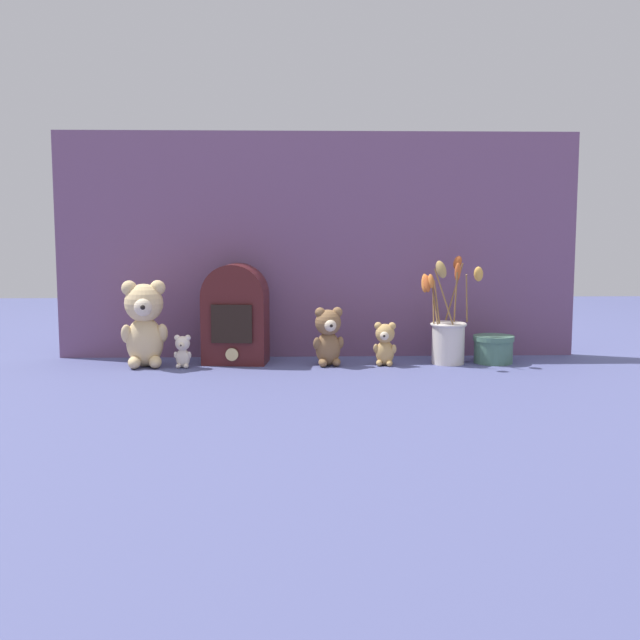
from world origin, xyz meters
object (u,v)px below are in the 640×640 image
(teddy_bear_medium, at_px, (328,335))
(vintage_radio, at_px, (235,313))
(teddy_bear_small, at_px, (385,343))
(teddy_bear_tiny, at_px, (183,351))
(flower_vase, at_px, (448,333))
(decorative_tin_tall, at_px, (493,349))
(teddy_bear_large, at_px, (144,322))

(teddy_bear_medium, xyz_separation_m, vintage_radio, (-0.25, 0.05, 0.06))
(teddy_bear_small, bearing_deg, teddy_bear_tiny, -178.14)
(flower_vase, height_order, decorative_tin_tall, flower_vase)
(flower_vase, relative_size, decorative_tin_tall, 2.64)
(teddy_bear_large, xyz_separation_m, decorative_tin_tall, (0.95, 0.03, -0.08))
(teddy_bear_large, height_order, teddy_bear_tiny, teddy_bear_large)
(teddy_bear_medium, distance_m, flower_vase, 0.33)
(teddy_bear_medium, bearing_deg, flower_vase, 3.29)
(teddy_bear_medium, height_order, teddy_bear_tiny, teddy_bear_medium)
(teddy_bear_tiny, xyz_separation_m, flower_vase, (0.72, 0.04, 0.04))
(teddy_bear_large, xyz_separation_m, flower_vase, (0.82, 0.02, -0.04))
(teddy_bear_small, distance_m, decorative_tin_tall, 0.31)
(teddy_bear_small, relative_size, vintage_radio, 0.43)
(vintage_radio, bearing_deg, teddy_bear_medium, -11.08)
(teddy_bear_large, bearing_deg, flower_vase, 1.35)
(teddy_bear_large, distance_m, teddy_bear_medium, 0.49)
(teddy_bear_medium, bearing_deg, decorative_tin_tall, 3.33)
(teddy_bear_tiny, distance_m, decorative_tin_tall, 0.85)
(teddy_bear_small, height_order, decorative_tin_tall, teddy_bear_small)
(teddy_bear_medium, xyz_separation_m, teddy_bear_small, (0.15, -0.00, -0.02))
(teddy_bear_medium, distance_m, teddy_bear_small, 0.16)
(vintage_radio, relative_size, decorative_tin_tall, 2.44)
(teddy_bear_tiny, bearing_deg, teddy_bear_medium, 2.78)
(teddy_bear_tiny, bearing_deg, teddy_bear_small, 1.86)
(teddy_bear_medium, distance_m, teddy_bear_tiny, 0.39)
(teddy_bear_small, distance_m, teddy_bear_tiny, 0.54)
(teddy_bear_large, bearing_deg, teddy_bear_tiny, -10.15)
(teddy_bear_large, xyz_separation_m, teddy_bear_medium, (0.49, 0.00, -0.04))
(flower_vase, bearing_deg, teddy_bear_small, -173.45)
(teddy_bear_tiny, height_order, decorative_tin_tall, teddy_bear_tiny)
(teddy_bear_tiny, distance_m, vintage_radio, 0.18)
(teddy_bear_small, xyz_separation_m, vintage_radio, (-0.41, 0.05, 0.08))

